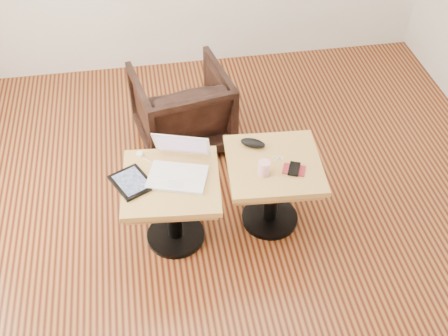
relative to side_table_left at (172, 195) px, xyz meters
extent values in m
cube|color=#3B140A|center=(0.36, -0.04, -0.42)|extent=(4.50, 4.50, 0.01)
cylinder|color=black|center=(0.00, 0.00, -0.40)|extent=(0.40, 0.40, 0.03)
cylinder|color=black|center=(0.00, 0.00, -0.14)|extent=(0.10, 0.10, 0.48)
cube|color=olive|center=(0.00, 0.00, 0.08)|extent=(0.61, 0.61, 0.04)
cube|color=#AC8234|center=(0.00, 0.00, 0.12)|extent=(0.66, 0.66, 0.04)
cylinder|color=black|center=(0.68, 0.05, -0.40)|extent=(0.40, 0.40, 0.03)
cylinder|color=black|center=(0.68, 0.05, -0.14)|extent=(0.10, 0.10, 0.48)
cube|color=olive|center=(0.68, 0.05, 0.08)|extent=(0.60, 0.60, 0.04)
cube|color=#AC8234|center=(0.68, 0.05, 0.12)|extent=(0.65, 0.65, 0.04)
cube|color=white|center=(0.04, 0.01, 0.15)|extent=(0.42, 0.35, 0.02)
cube|color=silver|center=(0.05, 0.04, 0.16)|extent=(0.32, 0.21, 0.00)
cube|color=silver|center=(0.02, -0.06, 0.16)|extent=(0.11, 0.09, 0.00)
cube|color=white|center=(0.10, 0.18, 0.27)|extent=(0.38, 0.21, 0.22)
cube|color=#A45249|center=(0.10, 0.18, 0.27)|extent=(0.33, 0.18, 0.19)
cube|color=black|center=(-0.24, 0.01, 0.15)|extent=(0.30, 0.33, 0.02)
cube|color=#191E38|center=(-0.24, 0.01, 0.16)|extent=(0.25, 0.27, 0.00)
cube|color=white|center=(-0.18, 0.26, 0.15)|extent=(0.05, 0.05, 0.02)
ellipsoid|color=black|center=(0.58, 0.23, 0.17)|extent=(0.19, 0.15, 0.05)
cylinder|color=pink|center=(0.59, -0.04, 0.19)|extent=(0.10, 0.10, 0.10)
sphere|color=white|center=(0.71, 0.07, 0.15)|extent=(0.01, 0.01, 0.01)
sphere|color=white|center=(0.73, 0.09, 0.15)|extent=(0.01, 0.01, 0.01)
sphere|color=white|center=(0.69, 0.09, 0.15)|extent=(0.01, 0.01, 0.01)
sphere|color=white|center=(0.74, 0.07, 0.15)|extent=(0.01, 0.01, 0.01)
sphere|color=white|center=(0.69, 0.06, 0.15)|extent=(0.01, 0.01, 0.01)
cylinder|color=white|center=(0.71, 0.07, 0.14)|extent=(0.07, 0.04, 0.00)
cube|color=maroon|center=(0.79, -0.04, 0.14)|extent=(0.17, 0.15, 0.01)
cube|color=black|center=(0.79, -0.04, 0.15)|extent=(0.11, 0.14, 0.01)
imported|color=black|center=(0.17, 1.04, -0.09)|extent=(0.82, 0.84, 0.65)
camera|label=1|loc=(-0.08, -2.54, 2.62)|focal=45.00mm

